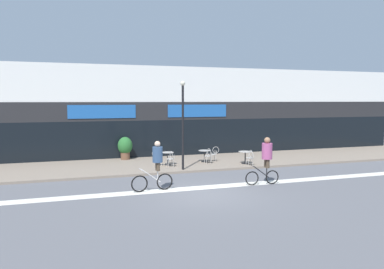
{
  "coord_description": "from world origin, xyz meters",
  "views": [
    {
      "loc": [
        -5.19,
        -14.04,
        3.82
      ],
      "look_at": [
        1.26,
        5.45,
        1.95
      ],
      "focal_mm": 35.0,
      "sensor_mm": 36.0,
      "label": 1
    }
  ],
  "objects": [
    {
      "name": "cyclist_1",
      "position": [
        -1.73,
        1.25,
        1.2
      ],
      "size": [
        1.82,
        0.53,
        2.12
      ],
      "rotation": [
        0.0,
        0.0,
        3.22
      ],
      "color": "black",
      "rests_on": "ground"
    },
    {
      "name": "cafe_chair_0_side",
      "position": [
        -0.46,
        6.57,
        0.64
      ],
      "size": [
        0.59,
        0.42,
        0.9
      ],
      "rotation": [
        0.0,
        0.0,
        0.06
      ],
      "color": "#B7B2AD",
      "rests_on": "sidewalk_slab"
    },
    {
      "name": "ground_plane",
      "position": [
        0.0,
        0.0,
        0.0
      ],
      "size": [
        120.0,
        120.0,
        0.0
      ],
      "primitive_type": "plane",
      "color": "#5B5B60"
    },
    {
      "name": "bike_lane_stripe",
      "position": [
        0.0,
        1.15,
        0.0
      ],
      "size": [
        36.0,
        0.7,
        0.01
      ],
      "primitive_type": "cube",
      "color": "silver",
      "rests_on": "ground"
    },
    {
      "name": "bistro_table_1",
      "position": [
        2.55,
        6.95,
        0.63
      ],
      "size": [
        0.74,
        0.74,
        0.7
      ],
      "color": "black",
      "rests_on": "sidewalk_slab"
    },
    {
      "name": "bistro_table_2",
      "position": [
        4.59,
        5.57,
        0.64
      ],
      "size": [
        0.79,
        0.79,
        0.72
      ],
      "color": "black",
      "rests_on": "sidewalk_slab"
    },
    {
      "name": "storefront_facade",
      "position": [
        0.0,
        11.97,
        3.02
      ],
      "size": [
        40.0,
        4.06,
        6.07
      ],
      "color": "silver",
      "rests_on": "ground"
    },
    {
      "name": "sidewalk_slab",
      "position": [
        0.0,
        7.25,
        0.06
      ],
      "size": [
        40.0,
        5.5,
        0.12
      ],
      "primitive_type": "cube",
      "color": "gray",
      "rests_on": "ground"
    },
    {
      "name": "bistro_table_0",
      "position": [
        0.16,
        6.58,
        0.65
      ],
      "size": [
        0.7,
        0.7,
        0.74
      ],
      "color": "black",
      "rests_on": "sidewalk_slab"
    },
    {
      "name": "planter_pot",
      "position": [
        -1.86,
        9.42,
        0.9
      ],
      "size": [
        0.91,
        0.91,
        1.42
      ],
      "color": "brown",
      "rests_on": "sidewalk_slab"
    },
    {
      "name": "cafe_chair_2_near",
      "position": [
        4.59,
        4.94,
        0.64
      ],
      "size": [
        0.4,
        0.57,
        0.9
      ],
      "rotation": [
        0.0,
        0.0,
        1.57
      ],
      "color": "#B7B2AD",
      "rests_on": "sidewalk_slab"
    },
    {
      "name": "cafe_chair_1_side",
      "position": [
        3.18,
        6.94,
        0.64
      ],
      "size": [
        0.6,
        0.45,
        0.9
      ],
      "rotation": [
        0.0,
        0.0,
        3.02
      ],
      "color": "#B7B2AD",
      "rests_on": "sidewalk_slab"
    },
    {
      "name": "lamp_post",
      "position": [
        0.57,
        4.92,
        2.88
      ],
      "size": [
        0.26,
        0.26,
        4.73
      ],
      "color": "black",
      "rests_on": "sidewalk_slab"
    },
    {
      "name": "cyclist_0",
      "position": [
        3.26,
        0.81,
        1.3
      ],
      "size": [
        1.65,
        0.52,
        2.17
      ],
      "rotation": [
        0.0,
        0.0,
        3.09
      ],
      "color": "black",
      "rests_on": "ground"
    },
    {
      "name": "cafe_chair_1_near",
      "position": [
        2.56,
        6.32,
        0.64
      ],
      "size": [
        0.44,
        0.59,
        0.9
      ],
      "rotation": [
        0.0,
        0.0,
        1.67
      ],
      "color": "#B7B2AD",
      "rests_on": "sidewalk_slab"
    },
    {
      "name": "cafe_chair_0_near",
      "position": [
        0.17,
        5.95,
        0.64
      ],
      "size": [
        0.43,
        0.59,
        0.9
      ],
      "rotation": [
        0.0,
        0.0,
        1.64
      ],
      "color": "#B7B2AD",
      "rests_on": "sidewalk_slab"
    }
  ]
}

